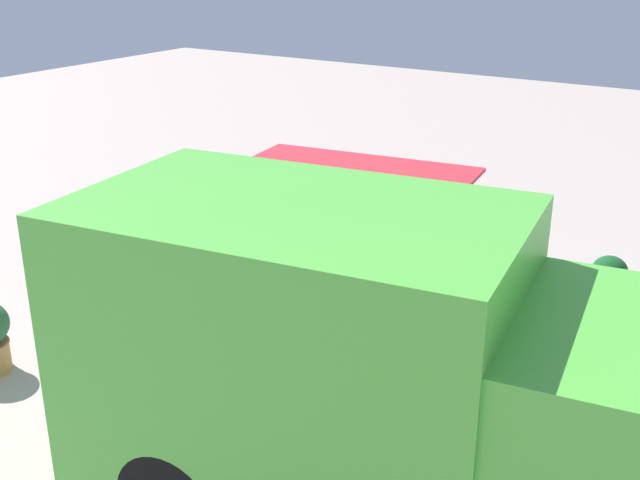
{
  "coord_description": "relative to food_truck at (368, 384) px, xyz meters",
  "views": [
    {
      "loc": [
        -5.53,
        -3.2,
        4.37
      ],
      "look_at": [
        2.43,
        1.91,
        0.73
      ],
      "focal_mm": 44.31,
      "sensor_mm": 36.0,
      "label": 1
    }
  ],
  "objects": [
    {
      "name": "ground_plane",
      "position": [
        1.01,
        0.73,
        -1.23
      ],
      "size": [
        40.0,
        40.0,
        0.0
      ],
      "primitive_type": "plane",
      "color": "#B7A69A"
    },
    {
      "name": "food_truck",
      "position": [
        0.0,
        0.0,
        0.0
      ],
      "size": [
        2.98,
        4.94,
        2.57
      ],
      "color": "#55BF3F",
      "rests_on": "ground_plane"
    },
    {
      "name": "person_customer",
      "position": [
        3.26,
        4.89,
        -0.91
      ],
      "size": [
        0.65,
        0.76,
        0.82
      ],
      "color": "black",
      "rests_on": "ground_plane"
    },
    {
      "name": "planter_flowering_near",
      "position": [
        4.9,
        -0.65,
        -0.86
      ],
      "size": [
        0.44,
        0.44,
        0.72
      ],
      "color": "#9D9F93",
      "rests_on": "ground_plane"
    },
    {
      "name": "planter_flowering_far",
      "position": [
        5.59,
        4.91,
        -0.77
      ],
      "size": [
        0.6,
        0.6,
        0.84
      ],
      "color": "beige",
      "rests_on": "ground_plane"
    },
    {
      "name": "plaza_bench",
      "position": [
        4.76,
        2.38,
        -0.87
      ],
      "size": [
        0.71,
        1.71,
        0.48
      ],
      "color": "olive",
      "rests_on": "ground_plane"
    }
  ]
}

